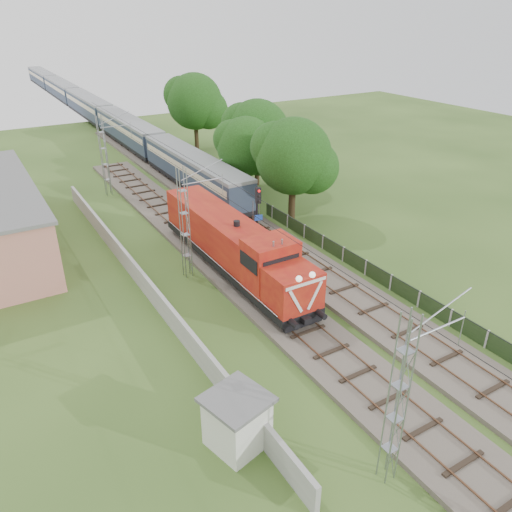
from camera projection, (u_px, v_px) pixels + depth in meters
ground at (324, 350)px, 28.10m from camera, size 140.00×140.00×0.00m
track_main at (260, 293)px, 33.39m from camera, size 4.20×70.00×0.45m
track_side at (233, 216)px, 45.66m from camera, size 4.20×80.00×0.45m
catenary at (185, 223)px, 34.15m from camera, size 3.31×70.00×8.00m
boundary_wall at (140, 278)px, 34.01m from camera, size 0.25×40.00×1.50m
fence at (391, 282)px, 33.79m from camera, size 0.12×32.00×1.20m
locomotive at (234, 245)px, 35.16m from camera, size 3.07×17.53×4.45m
coach_rake at (88, 105)px, 84.02m from camera, size 2.85×106.44×3.29m
signal_post at (258, 209)px, 37.18m from camera, size 0.61×0.48×5.56m
relay_hut at (237, 421)px, 21.53m from camera, size 3.08×3.08×2.62m
tree_a at (294, 157)px, 43.14m from camera, size 7.00×6.67×9.08m
tree_b at (258, 133)px, 51.62m from camera, size 6.97×6.64×9.04m
tree_c at (247, 147)px, 49.05m from camera, size 6.11×5.82×7.92m
tree_d at (195, 102)px, 65.13m from camera, size 7.59×7.23×9.84m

